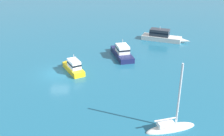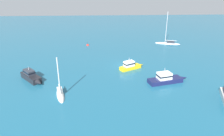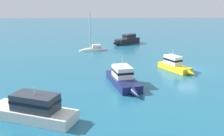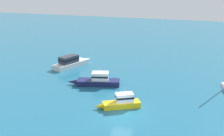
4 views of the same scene
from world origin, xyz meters
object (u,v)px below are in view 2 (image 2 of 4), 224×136
sloop_1 (168,43)px  cabin_cruiser_2 (166,79)px  sloop (60,94)px  powerboat (130,66)px  cabin_cruiser_1 (31,76)px  channel_buoy (88,45)px

sloop_1 → cabin_cruiser_2: (-26.24, 8.40, 0.55)m
sloop → cabin_cruiser_2: size_ratio=0.91×
cabin_cruiser_2 → powerboat: bearing=115.3°
powerboat → sloop_1: bearing=25.9°
cabin_cruiser_2 → sloop: bearing=178.1°
cabin_cruiser_2 → cabin_cruiser_1: bearing=160.9°
sloop → sloop_1: bearing=122.9°
powerboat → cabin_cruiser_1: (-4.54, 19.06, 0.04)m
cabin_cruiser_1 → cabin_cruiser_2: size_ratio=0.74×
sloop → sloop_1: size_ratio=0.74×
powerboat → sloop_1: size_ratio=0.57×
powerboat → cabin_cruiser_2: size_ratio=0.71×
sloop → channel_buoy: sloop is taller
sloop_1 → cabin_cruiser_1: 40.82m
cabin_cruiser_2 → sloop_1: bearing=58.3°
sloop → powerboat: bearing=114.3°
sloop_1 → channel_buoy: bearing=18.8°
powerboat → cabin_cruiser_2: 8.73m
cabin_cruiser_1 → cabin_cruiser_2: (-2.22, -24.59, -0.03)m
cabin_cruiser_1 → cabin_cruiser_2: cabin_cruiser_2 is taller
cabin_cruiser_2 → channel_buoy: cabin_cruiser_2 is taller
sloop → channel_buoy: bearing=159.0°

